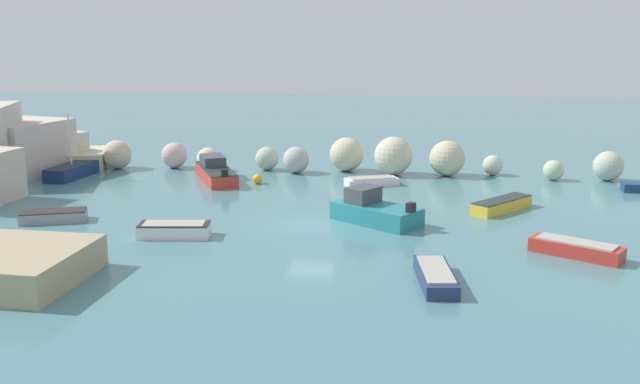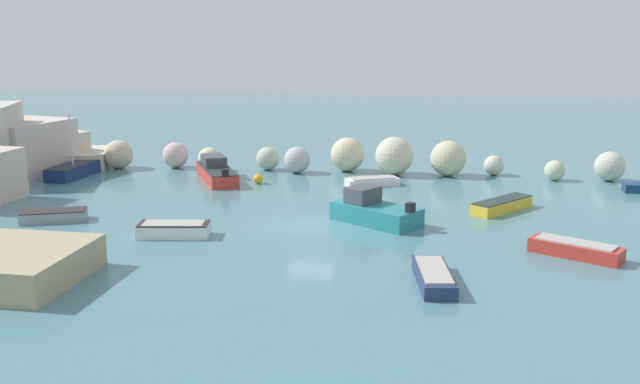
{
  "view_description": "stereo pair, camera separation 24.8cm",
  "coord_description": "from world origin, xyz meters",
  "px_view_note": "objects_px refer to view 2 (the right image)",
  "views": [
    {
      "loc": [
        5.29,
        -36.1,
        10.05
      ],
      "look_at": [
        0.0,
        3.65,
        1.0
      ],
      "focal_mm": 39.96,
      "sensor_mm": 36.0,
      "label": 1
    },
    {
      "loc": [
        5.54,
        -36.07,
        10.05
      ],
      "look_at": [
        0.0,
        3.65,
        1.0
      ],
      "focal_mm": 39.96,
      "sensor_mm": 36.0,
      "label": 2
    }
  ],
  "objects_px": {
    "moored_boat_7": "(174,229)",
    "moored_boat_8": "(372,181)",
    "moored_boat_0": "(502,205)",
    "moored_boat_5": "(54,216)",
    "moored_boat_4": "(216,171)",
    "moored_boat_10": "(434,276)",
    "moored_boat_1": "(374,211)",
    "moored_boat_3": "(73,171)",
    "channel_buoy": "(258,179)",
    "moored_boat_9": "(576,249)"
  },
  "relations": [
    {
      "from": "moored_boat_8",
      "to": "moored_boat_0",
      "type": "bearing_deg",
      "value": -59.68
    },
    {
      "from": "moored_boat_4",
      "to": "moored_boat_7",
      "type": "distance_m",
      "value": 14.08
    },
    {
      "from": "moored_boat_3",
      "to": "moored_boat_8",
      "type": "relative_size",
      "value": 1.27
    },
    {
      "from": "moored_boat_4",
      "to": "moored_boat_9",
      "type": "distance_m",
      "value": 25.66
    },
    {
      "from": "moored_boat_7",
      "to": "moored_boat_10",
      "type": "bearing_deg",
      "value": 150.49
    },
    {
      "from": "moored_boat_9",
      "to": "moored_boat_10",
      "type": "bearing_deg",
      "value": 65.99
    },
    {
      "from": "moored_boat_9",
      "to": "moored_boat_10",
      "type": "relative_size",
      "value": 0.99
    },
    {
      "from": "moored_boat_4",
      "to": "moored_boat_5",
      "type": "xyz_separation_m",
      "value": [
        -5.64,
        -12.02,
        -0.28
      ]
    },
    {
      "from": "moored_boat_0",
      "to": "moored_boat_10",
      "type": "relative_size",
      "value": 0.99
    },
    {
      "from": "moored_boat_1",
      "to": "moored_boat_10",
      "type": "xyz_separation_m",
      "value": [
        3.03,
        -9.24,
        -0.33
      ]
    },
    {
      "from": "moored_boat_8",
      "to": "moored_boat_4",
      "type": "bearing_deg",
      "value": 154.7
    },
    {
      "from": "moored_boat_0",
      "to": "moored_boat_1",
      "type": "distance_m",
      "value": 7.95
    },
    {
      "from": "moored_boat_0",
      "to": "moored_boat_3",
      "type": "bearing_deg",
      "value": 118.94
    },
    {
      "from": "moored_boat_9",
      "to": "moored_boat_1",
      "type": "bearing_deg",
      "value": 4.69
    },
    {
      "from": "moored_boat_0",
      "to": "moored_boat_1",
      "type": "bearing_deg",
      "value": 156.78
    },
    {
      "from": "moored_boat_3",
      "to": "moored_boat_4",
      "type": "relative_size",
      "value": 0.74
    },
    {
      "from": "moored_boat_0",
      "to": "moored_boat_10",
      "type": "distance_m",
      "value": 13.42
    },
    {
      "from": "channel_buoy",
      "to": "moored_boat_7",
      "type": "height_order",
      "value": "moored_boat_7"
    },
    {
      "from": "moored_boat_3",
      "to": "moored_boat_9",
      "type": "bearing_deg",
      "value": 71.69
    },
    {
      "from": "moored_boat_7",
      "to": "moored_boat_8",
      "type": "relative_size",
      "value": 0.99
    },
    {
      "from": "moored_boat_4",
      "to": "moored_boat_8",
      "type": "height_order",
      "value": "moored_boat_4"
    },
    {
      "from": "channel_buoy",
      "to": "moored_boat_0",
      "type": "distance_m",
      "value": 16.42
    },
    {
      "from": "moored_boat_5",
      "to": "moored_boat_9",
      "type": "relative_size",
      "value": 0.88
    },
    {
      "from": "moored_boat_1",
      "to": "moored_boat_3",
      "type": "height_order",
      "value": "moored_boat_3"
    },
    {
      "from": "moored_boat_8",
      "to": "moored_boat_10",
      "type": "height_order",
      "value": "moored_boat_10"
    },
    {
      "from": "moored_boat_7",
      "to": "moored_boat_8",
      "type": "height_order",
      "value": "moored_boat_7"
    },
    {
      "from": "moored_boat_0",
      "to": "moored_boat_7",
      "type": "relative_size",
      "value": 1.13
    },
    {
      "from": "channel_buoy",
      "to": "moored_boat_3",
      "type": "bearing_deg",
      "value": 178.35
    },
    {
      "from": "channel_buoy",
      "to": "moored_boat_4",
      "type": "xyz_separation_m",
      "value": [
        -3.19,
        0.94,
        0.26
      ]
    },
    {
      "from": "moored_boat_3",
      "to": "moored_boat_7",
      "type": "distance_m",
      "value": 18.04
    },
    {
      "from": "moored_boat_0",
      "to": "moored_boat_8",
      "type": "distance_m",
      "value": 9.78
    },
    {
      "from": "channel_buoy",
      "to": "moored_boat_1",
      "type": "distance_m",
      "value": 12.28
    },
    {
      "from": "moored_boat_0",
      "to": "moored_boat_3",
      "type": "relative_size",
      "value": 0.87
    },
    {
      "from": "moored_boat_10",
      "to": "moored_boat_0",
      "type": "bearing_deg",
      "value": -25.12
    },
    {
      "from": "channel_buoy",
      "to": "moored_boat_5",
      "type": "height_order",
      "value": "channel_buoy"
    },
    {
      "from": "moored_boat_4",
      "to": "moored_boat_9",
      "type": "bearing_deg",
      "value": -151.2
    },
    {
      "from": "moored_boat_1",
      "to": "moored_boat_8",
      "type": "xyz_separation_m",
      "value": [
        -0.72,
        9.42,
        -0.36
      ]
    },
    {
      "from": "moored_boat_8",
      "to": "moored_boat_3",
      "type": "bearing_deg",
      "value": 157.41
    },
    {
      "from": "channel_buoy",
      "to": "moored_boat_3",
      "type": "height_order",
      "value": "moored_boat_3"
    },
    {
      "from": "moored_boat_0",
      "to": "moored_boat_4",
      "type": "xyz_separation_m",
      "value": [
        -18.7,
        6.34,
        0.25
      ]
    },
    {
      "from": "moored_boat_0",
      "to": "moored_boat_7",
      "type": "height_order",
      "value": "moored_boat_7"
    },
    {
      "from": "moored_boat_1",
      "to": "moored_boat_5",
      "type": "bearing_deg",
      "value": 42.31
    },
    {
      "from": "moored_boat_5",
      "to": "moored_boat_8",
      "type": "relative_size",
      "value": 0.98
    },
    {
      "from": "moored_boat_0",
      "to": "moored_boat_4",
      "type": "height_order",
      "value": "moored_boat_4"
    },
    {
      "from": "moored_boat_5",
      "to": "moored_boat_9",
      "type": "height_order",
      "value": "moored_boat_9"
    },
    {
      "from": "moored_boat_8",
      "to": "moored_boat_9",
      "type": "relative_size",
      "value": 0.9
    },
    {
      "from": "moored_boat_4",
      "to": "moored_boat_10",
      "type": "height_order",
      "value": "moored_boat_4"
    },
    {
      "from": "channel_buoy",
      "to": "moored_boat_10",
      "type": "distance_m",
      "value": 21.48
    },
    {
      "from": "moored_boat_3",
      "to": "channel_buoy",
      "type": "bearing_deg",
      "value": 94.14
    },
    {
      "from": "moored_boat_0",
      "to": "moored_boat_5",
      "type": "height_order",
      "value": "moored_boat_0"
    }
  ]
}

